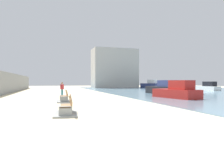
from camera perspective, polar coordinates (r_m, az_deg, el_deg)
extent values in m
plane|color=beige|center=(25.10, -13.31, -3.10)|extent=(120.00, 120.00, 0.00)
cube|color=#6B8EA3|center=(35.74, 28.81, -2.03)|extent=(36.00, 68.00, 0.04)
cube|color=gray|center=(9.65, -12.96, -7.59)|extent=(0.62, 0.26, 0.50)
cube|color=gray|center=(11.04, -12.64, -6.55)|extent=(0.62, 0.26, 0.50)
cube|color=#997047|center=(10.32, -12.79, -5.92)|extent=(0.67, 1.64, 0.06)
cube|color=#997047|center=(10.29, -11.51, -4.37)|extent=(0.34, 1.61, 0.50)
cube|color=gray|center=(10.38, -12.79, -8.17)|extent=(1.32, 2.21, 0.08)
cube|color=gray|center=(16.21, -13.28, -4.27)|extent=(0.60, 0.21, 0.50)
cube|color=gray|center=(17.60, -13.50, -3.88)|extent=(0.60, 0.21, 0.50)
cube|color=#997047|center=(16.89, -13.40, -3.38)|extent=(0.52, 1.61, 0.06)
cube|color=#997047|center=(16.89, -12.62, -2.43)|extent=(0.18, 1.60, 0.50)
cube|color=gray|center=(16.92, -13.40, -4.76)|extent=(1.12, 2.11, 0.08)
cylinder|color=teal|center=(23.08, -13.97, -2.45)|extent=(0.12, 0.12, 0.79)
cylinder|color=teal|center=(23.17, -13.74, -2.44)|extent=(0.12, 0.12, 0.79)
cube|color=#B22D33|center=(23.10, -13.86, -0.78)|extent=(0.36, 0.35, 0.56)
sphere|color=#936B4C|center=(23.10, -13.86, 0.25)|extent=(0.21, 0.21, 0.21)
cylinder|color=#B22D33|center=(22.95, -14.25, -0.72)|extent=(0.09, 0.09, 0.50)
cylinder|color=#B22D33|center=(23.26, -13.47, -0.70)|extent=(0.09, 0.09, 0.50)
cube|color=white|center=(42.46, 24.96, -1.06)|extent=(1.97, 6.06, 0.76)
cube|color=black|center=(41.74, 25.72, 0.03)|extent=(1.27, 2.69, 0.88)
cube|color=black|center=(27.29, 14.25, -1.71)|extent=(2.11, 6.39, 0.97)
cube|color=navy|center=(26.47, 15.37, 0.15)|extent=(1.43, 2.83, 0.82)
cube|color=red|center=(21.01, 17.47, -2.57)|extent=(2.79, 5.12, 0.85)
cube|color=red|center=(20.46, 18.91, -0.23)|extent=(1.73, 2.34, 0.88)
cube|color=navy|center=(55.33, 10.61, -0.43)|extent=(4.20, 5.24, 1.16)
cube|color=white|center=(54.92, 11.23, 0.68)|extent=(2.36, 2.58, 0.99)
cube|color=#ADAAA3|center=(55.67, 0.69, 4.36)|extent=(12.00, 6.00, 10.51)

